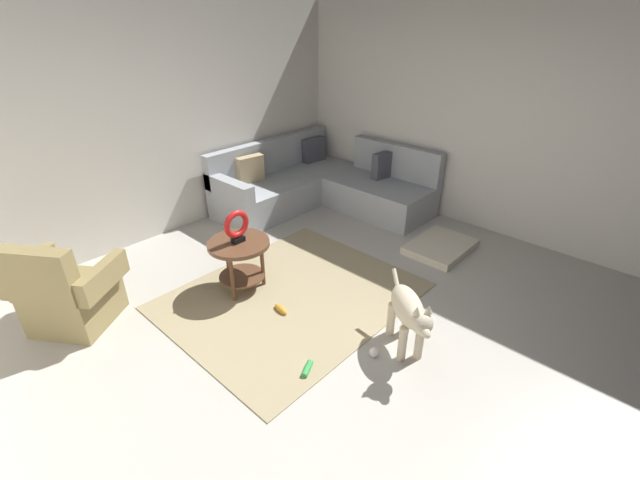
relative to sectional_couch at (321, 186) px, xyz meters
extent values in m
cube|color=#B7B2A8|center=(-1.99, -2.01, -0.34)|extent=(6.00, 6.00, 0.10)
cube|color=silver|center=(-1.99, 0.93, 1.06)|extent=(6.00, 0.12, 2.70)
cube|color=silver|center=(0.95, -2.01, 1.06)|extent=(0.12, 6.00, 2.70)
cube|color=tan|center=(-1.84, -1.31, -0.29)|extent=(2.30, 1.90, 0.01)
cube|color=#9EA3A8|center=(-0.26, 0.39, -0.08)|extent=(2.20, 0.85, 0.42)
cube|color=#9EA3A8|center=(-0.26, 0.75, 0.36)|extent=(2.20, 0.14, 0.46)
cube|color=#9EA3A8|center=(0.41, -0.73, -0.08)|extent=(0.85, 1.40, 0.42)
cube|color=#9EA3A8|center=(0.77, -0.73, 0.36)|extent=(0.14, 1.40, 0.46)
cube|color=#9EA3A8|center=(-1.28, 0.39, 0.24)|extent=(0.16, 0.85, 0.22)
cube|color=#4C4C56|center=(0.49, 0.60, 0.30)|extent=(0.39, 0.17, 0.38)
cube|color=tan|center=(-0.76, 0.60, 0.30)|extent=(0.39, 0.18, 0.38)
cube|color=#4C4C56|center=(0.62, -0.63, 0.30)|extent=(0.39, 0.17, 0.38)
cube|color=olive|center=(-3.42, -0.17, -0.09)|extent=(0.83, 0.83, 0.40)
cube|color=olive|center=(-3.62, -0.31, 0.35)|extent=(0.45, 0.57, 0.48)
cube|color=olive|center=(-3.61, 0.12, 0.22)|extent=(0.55, 0.42, 0.22)
cube|color=olive|center=(-3.22, -0.46, 0.22)|extent=(0.55, 0.42, 0.22)
cylinder|color=brown|center=(-2.09, -0.85, 0.23)|extent=(0.60, 0.60, 0.04)
cylinder|color=brown|center=(-2.09, -0.85, -0.14)|extent=(0.45, 0.45, 0.02)
cylinder|color=brown|center=(-2.09, -0.63, -0.04)|extent=(0.04, 0.04, 0.50)
cylinder|color=brown|center=(-2.28, -0.96, -0.04)|extent=(0.04, 0.04, 0.50)
cylinder|color=brown|center=(-1.90, -0.96, -0.04)|extent=(0.04, 0.04, 0.50)
cube|color=black|center=(-2.09, -0.85, 0.27)|extent=(0.12, 0.08, 0.05)
torus|color=red|center=(-2.09, -0.85, 0.44)|extent=(0.28, 0.06, 0.28)
cube|color=beige|center=(-0.01, -1.93, -0.25)|extent=(0.80, 0.60, 0.09)
cylinder|color=beige|center=(-1.73, -2.68, -0.13)|extent=(0.07, 0.07, 0.32)
cylinder|color=beige|center=(-1.84, -2.59, -0.13)|extent=(0.07, 0.07, 0.32)
cylinder|color=beige|center=(-1.54, -2.43, -0.13)|extent=(0.07, 0.07, 0.32)
cylinder|color=beige|center=(-1.65, -2.34, -0.13)|extent=(0.07, 0.07, 0.32)
ellipsoid|color=beige|center=(-1.69, -2.51, 0.11)|extent=(0.50, 0.54, 0.24)
sphere|color=beige|center=(-1.88, -2.74, 0.18)|extent=(0.17, 0.17, 0.17)
ellipsoid|color=beige|center=(-1.93, -2.80, 0.16)|extent=(0.13, 0.14, 0.07)
cone|color=beige|center=(-1.84, -2.76, 0.30)|extent=(0.06, 0.06, 0.07)
cone|color=beige|center=(-1.91, -2.71, 0.30)|extent=(0.06, 0.06, 0.07)
cylinder|color=beige|center=(-1.50, -2.27, 0.15)|extent=(0.15, 0.18, 0.16)
sphere|color=silver|center=(-1.97, -2.41, -0.25)|extent=(0.08, 0.08, 0.08)
cylinder|color=green|center=(-2.46, -2.12, -0.27)|extent=(0.16, 0.11, 0.05)
ellipsoid|color=orange|center=(-2.09, -1.42, -0.26)|extent=(0.09, 0.19, 0.06)
camera|label=1|loc=(-4.20, -3.87, 2.21)|focal=23.98mm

